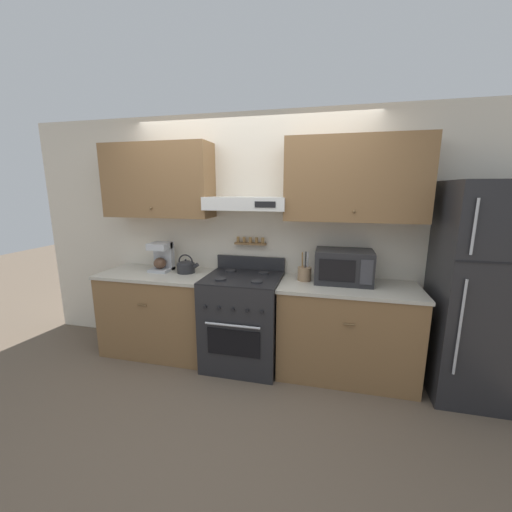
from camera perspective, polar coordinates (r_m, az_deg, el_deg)
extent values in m
plane|color=brown|center=(3.27, -3.74, -21.12)|extent=(16.00, 16.00, 0.00)
cube|color=beige|center=(3.42, -0.71, 3.46)|extent=(5.20, 0.08, 2.55)
cube|color=brown|center=(3.56, -17.36, 12.91)|extent=(1.17, 0.33, 0.76)
sphere|color=brown|center=(3.42, -18.58, 8.20)|extent=(0.02, 0.02, 0.02)
cube|color=brown|center=(3.08, 17.53, 13.12)|extent=(1.27, 0.33, 0.76)
sphere|color=brown|center=(2.91, 17.41, 7.71)|extent=(0.02, 0.02, 0.02)
cube|color=silver|center=(3.17, -1.74, 9.54)|extent=(0.81, 0.37, 0.13)
cube|color=black|center=(2.93, 1.65, 9.34)|extent=(0.20, 0.01, 0.06)
cube|color=brown|center=(3.35, -1.04, 2.27)|extent=(0.34, 0.07, 0.02)
cylinder|color=olive|center=(3.38, -3.28, 3.02)|extent=(0.03, 0.03, 0.06)
cylinder|color=olive|center=(3.36, -2.17, 2.98)|extent=(0.03, 0.03, 0.06)
cylinder|color=olive|center=(3.35, -1.04, 2.94)|extent=(0.03, 0.03, 0.06)
cylinder|color=olive|center=(3.33, 0.09, 2.90)|extent=(0.03, 0.03, 0.06)
cylinder|color=olive|center=(3.31, 1.24, 2.86)|extent=(0.03, 0.03, 0.06)
cube|color=brown|center=(3.70, -17.07, -9.91)|extent=(1.17, 0.61, 0.87)
cube|color=#B7B2A3|center=(3.56, -17.52, -3.12)|extent=(1.19, 0.64, 0.03)
cylinder|color=brown|center=(3.37, -20.03, -8.36)|extent=(0.10, 0.01, 0.01)
cube|color=brown|center=(3.23, 16.05, -13.11)|extent=(1.27, 0.61, 0.87)
cube|color=#B7B2A3|center=(3.07, 16.54, -5.43)|extent=(1.29, 0.64, 0.03)
cylinder|color=brown|center=(2.86, 16.56, -11.87)|extent=(0.10, 0.01, 0.01)
cube|color=#232326|center=(3.29, -2.34, -11.72)|extent=(0.75, 0.67, 0.92)
cube|color=black|center=(3.03, -4.14, -15.50)|extent=(0.51, 0.01, 0.26)
cylinder|color=#ADAFB5|center=(2.93, -4.34, -12.51)|extent=(0.52, 0.02, 0.02)
cube|color=black|center=(3.13, -2.41, -3.87)|extent=(0.75, 0.67, 0.01)
cylinder|color=#232326|center=(3.03, -6.51, -4.19)|extent=(0.11, 0.11, 0.02)
cylinder|color=#232326|center=(2.93, 0.11, -4.68)|extent=(0.11, 0.11, 0.02)
cylinder|color=#232326|center=(3.32, -4.64, -2.70)|extent=(0.11, 0.11, 0.02)
cylinder|color=#232326|center=(3.23, 1.42, -3.08)|extent=(0.11, 0.11, 0.02)
cylinder|color=black|center=(2.97, -9.30, -9.16)|extent=(0.03, 0.02, 0.03)
cylinder|color=black|center=(2.92, -6.84, -9.44)|extent=(0.03, 0.02, 0.03)
cylinder|color=black|center=(2.88, -4.29, -9.71)|extent=(0.03, 0.02, 0.03)
cylinder|color=black|center=(2.85, -1.67, -9.97)|extent=(0.03, 0.02, 0.03)
cylinder|color=black|center=(2.82, 1.01, -10.21)|extent=(0.03, 0.02, 0.03)
cube|color=#232326|center=(3.40, -0.99, -1.23)|extent=(0.75, 0.04, 0.14)
cube|color=#232326|center=(3.28, 36.22, -5.50)|extent=(0.76, 0.67, 1.86)
cylinder|color=#ADAFB5|center=(2.74, 34.95, 4.38)|extent=(0.02, 0.02, 0.41)
cylinder|color=#ADAFB5|center=(2.92, 33.08, -10.93)|extent=(0.02, 0.02, 0.78)
cylinder|color=#232326|center=(3.46, -12.61, -2.14)|extent=(0.19, 0.19, 0.10)
ellipsoid|color=#232326|center=(3.44, -12.65, -1.33)|extent=(0.18, 0.18, 0.06)
sphere|color=black|center=(3.44, -12.68, -0.70)|extent=(0.02, 0.02, 0.02)
cylinder|color=#232326|center=(3.41, -11.25, -1.99)|extent=(0.12, 0.04, 0.10)
torus|color=black|center=(3.44, -12.66, -1.05)|extent=(0.17, 0.01, 0.17)
cube|color=#ADAFB5|center=(3.60, -16.82, -2.37)|extent=(0.21, 0.23, 0.03)
cube|color=#ADAFB5|center=(3.63, -16.37, 0.07)|extent=(0.21, 0.08, 0.31)
cube|color=#ADAFB5|center=(3.54, -17.16, 1.72)|extent=(0.21, 0.19, 0.07)
ellipsoid|color=#4C3323|center=(3.57, -17.05, -1.26)|extent=(0.14, 0.14, 0.12)
cube|color=#232326|center=(3.11, 15.63, -1.82)|extent=(0.53, 0.35, 0.32)
cube|color=black|center=(2.93, 14.50, -2.59)|extent=(0.32, 0.01, 0.20)
cube|color=#38383D|center=(2.95, 19.46, -2.82)|extent=(0.11, 0.01, 0.23)
cylinder|color=#8E7051|center=(3.12, 8.80, -3.22)|extent=(0.13, 0.13, 0.13)
cylinder|color=olive|center=(3.08, 8.43, -0.71)|extent=(0.01, 0.05, 0.16)
cylinder|color=#28282B|center=(3.09, 9.01, -0.69)|extent=(0.01, 0.04, 0.16)
cylinder|color=#B2B2B7|center=(3.10, 9.39, -0.68)|extent=(0.01, 0.03, 0.16)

